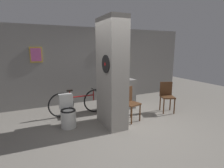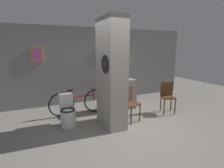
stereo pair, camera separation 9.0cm
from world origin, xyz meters
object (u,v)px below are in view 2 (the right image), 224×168
bicycle (79,102)px  chair_near_pillar (130,102)px  chair_by_doorway (167,95)px  bottle_tall (112,77)px  toilet (68,113)px

bicycle → chair_near_pillar: bearing=-41.0°
chair_by_doorway → bottle_tall: size_ratio=3.16×
chair_by_doorway → bicycle: bearing=-177.4°
chair_near_pillar → bottle_tall: bearing=79.7°
chair_by_doorway → bicycle: size_ratio=0.53×
toilet → bicycle: toilet is taller
chair_near_pillar → bottle_tall: 1.12m
toilet → bottle_tall: bottle_tall is taller
toilet → chair_near_pillar: chair_near_pillar is taller
bicycle → bottle_tall: bottle_tall is taller
toilet → chair_by_doorway: bearing=-4.4°
chair_near_pillar → bicycle: chair_near_pillar is taller
toilet → chair_near_pillar: size_ratio=0.86×
chair_by_doorway → bicycle: (-2.47, 0.87, -0.14)m
chair_near_pillar → bicycle: bearing=123.8°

